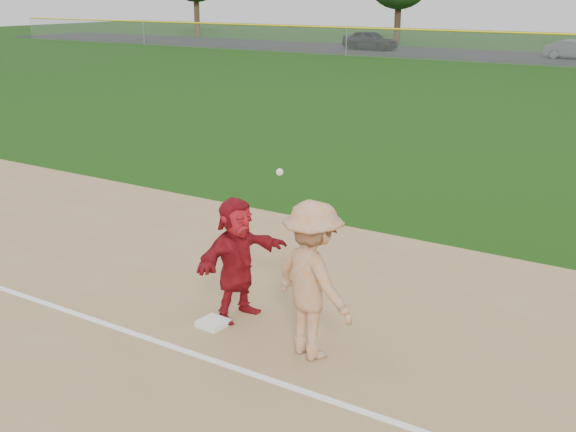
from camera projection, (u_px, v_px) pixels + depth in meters
The scene contains 7 objects.
ground at pixel (229, 332), 10.05m from camera, with size 160.00×160.00×0.00m, color #143B0B.
foul_line at pixel (192, 353), 9.40m from camera, with size 60.00×0.10×0.01m, color white.
first_base at pixel (213, 323), 10.18m from camera, with size 0.37×0.37×0.08m, color white.
base_runner at pixel (237, 259), 10.22m from camera, with size 1.66×0.53×1.79m, color maroon.
car_left at pixel (370, 40), 57.50m from camera, with size 1.80×4.49×1.53m, color black.
car_mid at pixel (574, 50), 49.76m from camera, with size 1.34×3.85×1.27m, color #505257.
first_base_play at pixel (313, 280), 9.09m from camera, with size 1.52×1.17×2.39m.
Camera 1 is at (5.65, -7.19, 4.55)m, focal length 45.00 mm.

